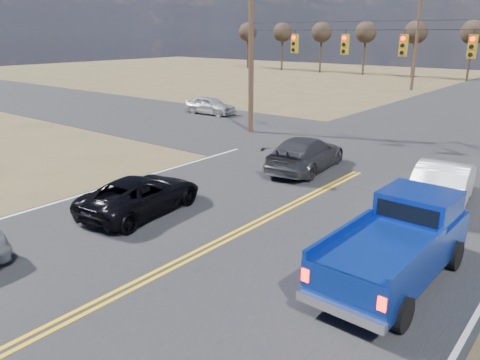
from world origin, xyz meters
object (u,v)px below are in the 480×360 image
Objects in this scene: pickup_truck at (397,244)px; black_suv at (141,195)px; cross_car_west at (210,105)px; dgrey_car_queue at (306,154)px; white_car_queue at (444,182)px.

black_suv is at bearing -172.42° from pickup_truck.
pickup_truck is 1.35× the size of cross_car_west.
black_suv is at bearing 71.50° from dgrey_car_queue.
cross_car_west is at bearing -32.87° from white_car_queue.
dgrey_car_queue is (-6.11, 0.68, -0.06)m from white_car_queue.
cross_car_west is at bearing -60.90° from black_suv.
dgrey_car_queue is (1.62, 7.99, 0.10)m from black_suv.
black_suv is 10.64m from white_car_queue.
pickup_truck is 9.84m from dgrey_car_queue.
pickup_truck reaches higher than cross_car_west.
white_car_queue is at bearing 97.98° from pickup_truck.
dgrey_car_queue is at bearing -108.00° from black_suv.
black_suv is 0.90× the size of dgrey_car_queue.
cross_car_west reaches higher than black_suv.
cross_car_west is (-11.66, 16.27, 0.04)m from black_suv.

